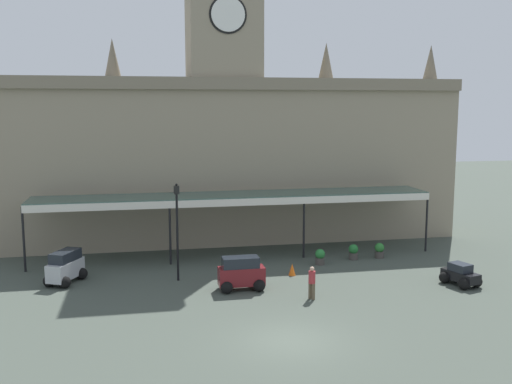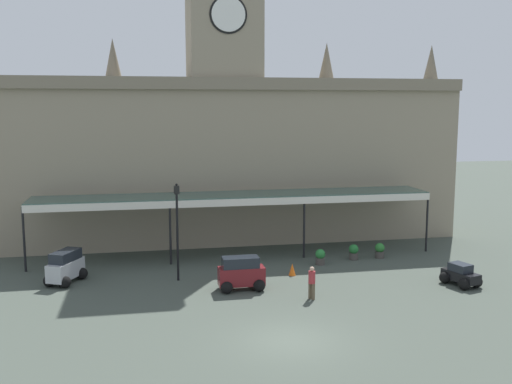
{
  "view_description": "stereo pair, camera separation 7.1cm",
  "coord_description": "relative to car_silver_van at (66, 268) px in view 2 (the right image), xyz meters",
  "views": [
    {
      "loc": [
        -5.93,
        -22.49,
        9.59
      ],
      "look_at": [
        0.0,
        7.32,
        5.12
      ],
      "focal_mm": 41.64,
      "sensor_mm": 36.0,
      "label": 1
    },
    {
      "loc": [
        -5.86,
        -22.5,
        9.59
      ],
      "look_at": [
        0.0,
        7.32,
        5.12
      ],
      "focal_mm": 41.64,
      "sensor_mm": 36.0,
      "label": 2
    }
  ],
  "objects": [
    {
      "name": "ground_plane",
      "position": [
        9.99,
        -10.15,
        -0.81
      ],
      "size": [
        140.0,
        140.0,
        0.0
      ],
      "primitive_type": "plane",
      "color": "#414A41"
    },
    {
      "name": "station_building",
      "position": [
        9.99,
        8.86,
        5.77
      ],
      "size": [
        33.09,
        5.55,
        18.82
      ],
      "color": "gray",
      "rests_on": "ground"
    },
    {
      "name": "entrance_canopy",
      "position": [
        9.99,
        3.99,
        3.04
      ],
      "size": [
        25.25,
        3.26,
        3.99
      ],
      "color": "#38564C",
      "rests_on": "ground"
    },
    {
      "name": "car_silver_van",
      "position": [
        0.0,
        0.0,
        0.0
      ],
      "size": [
        2.23,
        2.58,
        1.77
      ],
      "color": "#B2B5BA",
      "rests_on": "ground"
    },
    {
      "name": "car_black_sedan",
      "position": [
        20.83,
        -4.57,
        -0.3
      ],
      "size": [
        1.89,
        2.22,
        1.19
      ],
      "color": "black",
      "rests_on": "ground"
    },
    {
      "name": "car_maroon_van",
      "position": [
        9.15,
        -3.08,
        0.0
      ],
      "size": [
        2.41,
        1.6,
        1.77
      ],
      "color": "maroon",
      "rests_on": "ground"
    },
    {
      "name": "pedestrian_near_entrance",
      "position": [
        12.34,
        -5.24,
        0.1
      ],
      "size": [
        0.34,
        0.36,
        1.67
      ],
      "color": "brown",
      "rests_on": "ground"
    },
    {
      "name": "victorian_lamppost",
      "position": [
        6.02,
        -0.73,
        2.51
      ],
      "size": [
        0.3,
        0.3,
        5.4
      ],
      "color": "black",
      "rests_on": "ground"
    },
    {
      "name": "traffic_cone",
      "position": [
        12.44,
        -1.01,
        -0.46
      ],
      "size": [
        0.4,
        0.4,
        0.69
      ],
      "primitive_type": "cone",
      "color": "orange",
      "rests_on": "ground"
    },
    {
      "name": "planter_forecourt_centre",
      "position": [
        18.85,
        1.7,
        -0.32
      ],
      "size": [
        0.6,
        0.6,
        0.96
      ],
      "color": "#47423D",
      "rests_on": "ground"
    },
    {
      "name": "planter_by_canopy",
      "position": [
        17.11,
        1.67,
        -0.32
      ],
      "size": [
        0.6,
        0.6,
        0.96
      ],
      "color": "#47423D",
      "rests_on": "ground"
    },
    {
      "name": "planter_near_kerb",
      "position": [
        14.69,
        0.89,
        -0.32
      ],
      "size": [
        0.6,
        0.6,
        0.96
      ],
      "color": "#47423D",
      "rests_on": "ground"
    }
  ]
}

